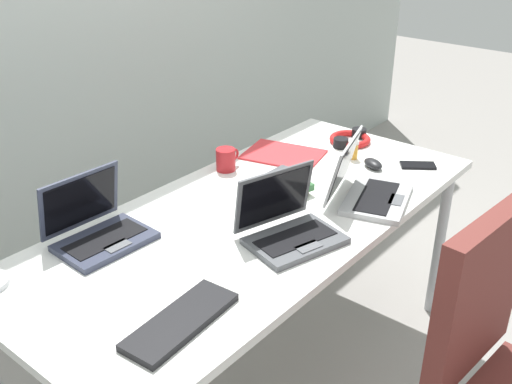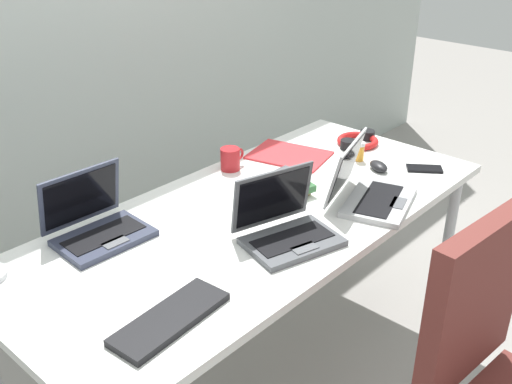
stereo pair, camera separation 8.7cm
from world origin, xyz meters
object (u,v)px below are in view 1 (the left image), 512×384
object	(u,v)px
headphones	(350,139)
paper_folder_back_left	(283,155)
book_stack	(281,186)
coffee_mug	(226,159)
laptop_center	(98,229)
cell_phone	(418,165)
laptop_by_keyboard	(289,227)
pill_bottle	(354,149)
laptop_back_right	(367,189)
computer_mouse	(373,164)
external_keyboard	(181,321)

from	to	relation	value
headphones	paper_folder_back_left	world-z (taller)	headphones
book_stack	coffee_mug	size ratio (longest dim) A/B	1.78
laptop_center	cell_phone	xyz separation A→B (m)	(1.16, -0.52, -0.04)
laptop_center	laptop_by_keyboard	bearing A→B (deg)	-49.38
pill_bottle	book_stack	bearing A→B (deg)	176.60
laptop_back_right	laptop_center	distance (m)	0.92
headphones	laptop_back_right	bearing A→B (deg)	-142.59
computer_mouse	headphones	distance (m)	0.28
external_keyboard	laptop_center	bearing A→B (deg)	71.52
laptop_back_right	headphones	size ratio (longest dim) A/B	1.71
laptop_by_keyboard	paper_folder_back_left	xyz separation A→B (m)	(0.52, 0.42, -0.04)
pill_bottle	paper_folder_back_left	xyz separation A→B (m)	(-0.16, 0.24, -0.04)
computer_mouse	laptop_by_keyboard	bearing A→B (deg)	-146.74
external_keyboard	laptop_by_keyboard	bearing A→B (deg)	-0.20
cell_phone	laptop_center	bearing A→B (deg)	119.40
cell_phone	headphones	bearing A→B (deg)	45.21
laptop_center	paper_folder_back_left	distance (m)	0.91
laptop_back_right	pill_bottle	xyz separation A→B (m)	(0.29, 0.23, -0.00)
laptop_by_keyboard	cell_phone	bearing A→B (deg)	-4.80
external_keyboard	paper_folder_back_left	bearing A→B (deg)	19.19
cell_phone	coffee_mug	bearing A→B (deg)	95.20
paper_folder_back_left	headphones	bearing A→B (deg)	-24.12
laptop_center	pill_bottle	xyz separation A→B (m)	(1.06, -0.27, -0.00)
headphones	laptop_center	bearing A→B (deg)	171.95
laptop_by_keyboard	book_stack	world-z (taller)	laptop_by_keyboard
pill_bottle	external_keyboard	bearing A→B (deg)	-169.64
laptop_by_keyboard	cell_phone	size ratio (longest dim) A/B	2.49
cell_phone	pill_bottle	bearing A→B (deg)	74.92
external_keyboard	pill_bottle	xyz separation A→B (m)	(1.19, 0.22, 0.03)
pill_bottle	coffee_mug	bearing A→B (deg)	141.65
laptop_back_right	book_stack	distance (m)	0.30
pill_bottle	paper_folder_back_left	world-z (taller)	pill_bottle
computer_mouse	coffee_mug	world-z (taller)	coffee_mug
paper_folder_back_left	laptop_back_right	bearing A→B (deg)	-105.85
laptop_center	headphones	size ratio (longest dim) A/B	1.36
cell_phone	pill_bottle	distance (m)	0.26
computer_mouse	coffee_mug	bearing A→B (deg)	158.67
laptop_center	book_stack	distance (m)	0.66
laptop_back_right	paper_folder_back_left	size ratio (longest dim) A/B	1.18
laptop_by_keyboard	coffee_mug	size ratio (longest dim) A/B	2.99
laptop_center	external_keyboard	bearing A→B (deg)	-103.76
laptop_center	headphones	bearing A→B (deg)	-8.05
laptop_by_keyboard	cell_phone	world-z (taller)	laptop_by_keyboard
external_keyboard	pill_bottle	world-z (taller)	pill_bottle
headphones	paper_folder_back_left	xyz separation A→B (m)	(-0.30, 0.14, -0.01)
external_keyboard	cell_phone	size ratio (longest dim) A/B	2.43
laptop_center	external_keyboard	xyz separation A→B (m)	(-0.12, -0.49, -0.03)
laptop_back_right	computer_mouse	bearing A→B (deg)	24.64
laptop_back_right	laptop_center	bearing A→B (deg)	146.99
paper_folder_back_left	coffee_mug	xyz separation A→B (m)	(-0.26, 0.09, 0.04)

